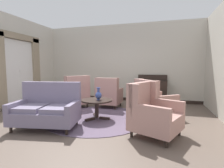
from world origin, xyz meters
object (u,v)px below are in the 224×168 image
at_px(armchair_near_sideboard, 152,114).
at_px(side_table, 139,97).
at_px(armchair_back_corner, 109,95).
at_px(sideboard, 152,90).
at_px(coffee_table, 97,104).
at_px(settee, 47,110).
at_px(porcelain_vase, 98,95).
at_px(armchair_near_window, 153,101).
at_px(armchair_far_left, 75,94).

distance_m(armchair_near_sideboard, side_table, 2.03).
height_order(armchair_back_corner, sideboard, sideboard).
relative_size(coffee_table, settee, 0.53).
bearing_deg(side_table, settee, -129.56).
bearing_deg(coffee_table, armchair_back_corner, 93.94).
relative_size(coffee_table, armchair_near_sideboard, 0.73).
height_order(armchair_near_sideboard, sideboard, sideboard).
distance_m(side_table, sideboard, 1.28).
bearing_deg(porcelain_vase, settee, -135.86).
bearing_deg(coffee_table, sideboard, 63.28).
bearing_deg(coffee_table, porcelain_vase, -14.03).
distance_m(armchair_back_corner, armchair_near_sideboard, 2.56).
bearing_deg(armchair_back_corner, armchair_near_window, 158.10).
xyz_separation_m(porcelain_vase, side_table, (0.88, 1.28, -0.21)).
distance_m(coffee_table, armchair_back_corner, 1.35).
bearing_deg(armchair_near_window, side_table, 0.10).
relative_size(settee, side_table, 2.09).
height_order(armchair_far_left, sideboard, armchair_far_left).
bearing_deg(armchair_far_left, coffee_table, 85.44).
height_order(coffee_table, armchair_back_corner, armchair_back_corner).
height_order(settee, armchair_near_sideboard, armchair_near_sideboard).
distance_m(coffee_table, sideboard, 2.80).
bearing_deg(armchair_near_sideboard, settee, 117.66).
bearing_deg(settee, side_table, 40.05).
height_order(armchair_near_window, armchair_far_left, armchair_far_left).
distance_m(armchair_back_corner, armchair_far_left, 1.14).
bearing_deg(armchair_far_left, porcelain_vase, 86.42).
bearing_deg(porcelain_vase, armchair_near_sideboard, -25.98).
xyz_separation_m(armchair_near_window, armchair_far_left, (-2.58, 0.35, 0.02)).
height_order(porcelain_vase, armchair_far_left, armchair_far_left).
xyz_separation_m(coffee_table, sideboard, (1.26, 2.50, 0.08)).
height_order(porcelain_vase, side_table, porcelain_vase).
relative_size(armchair_near_window, armchair_near_sideboard, 1.11).
bearing_deg(armchair_back_corner, sideboard, -136.87).
relative_size(armchair_back_corner, sideboard, 0.93).
xyz_separation_m(side_table, sideboard, (0.32, 1.24, 0.06)).
bearing_deg(porcelain_vase, side_table, 55.55).
bearing_deg(coffee_table, armchair_far_left, 139.30).
relative_size(armchair_back_corner, armchair_near_sideboard, 0.92).
distance_m(porcelain_vase, armchair_near_sideboard, 1.57).
height_order(coffee_table, armchair_far_left, armchair_far_left).
xyz_separation_m(armchair_far_left, side_table, (2.12, 0.25, -0.01)).
bearing_deg(sideboard, armchair_near_sideboard, -86.51).
distance_m(coffee_table, armchair_near_sideboard, 1.61).
distance_m(armchair_back_corner, sideboard, 1.78).
relative_size(armchair_near_window, armchair_far_left, 1.06).
relative_size(porcelain_vase, armchair_near_window, 0.26).
bearing_deg(settee, sideboard, 47.80).
xyz_separation_m(coffee_table, armchair_far_left, (-1.18, 1.01, 0.03)).
xyz_separation_m(armchair_near_sideboard, sideboard, (-0.20, 3.20, 0.05)).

